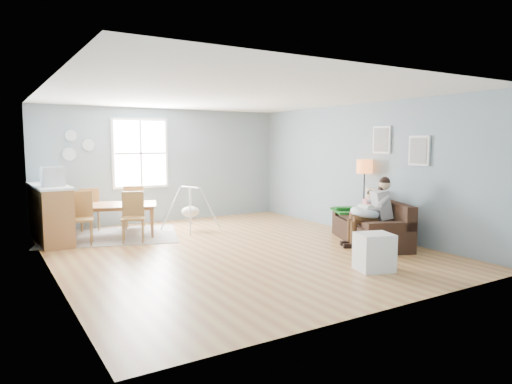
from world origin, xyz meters
TOP-DOWN VIEW (x-y plane):
  - room at (0.00, 0.00)m, footprint 8.40×9.40m
  - window at (-0.60, 3.46)m, footprint 1.32×0.08m
  - pictures at (2.97, -1.05)m, footprint 0.05×1.34m
  - wall_plates at (-2.00, 3.47)m, footprint 0.67×0.02m
  - sofa at (2.50, -0.88)m, footprint 1.59×2.19m
  - green_throw at (2.70, -0.24)m, footprint 1.18×1.12m
  - beige_pillow at (2.88, -0.48)m, footprint 0.33×0.49m
  - father at (2.27, -1.09)m, footprint 0.94×0.70m
  - nursing_pillow at (2.13, -1.03)m, footprint 0.73×0.73m
  - infant at (2.14, -1.00)m, footprint 0.19×0.37m
  - toddler at (2.51, -0.68)m, footprint 0.52×0.39m
  - floor_lamp at (2.80, -0.32)m, footprint 0.31×0.31m
  - storage_cube at (1.11, -2.25)m, footprint 0.61×0.57m
  - rug at (-1.60, 2.35)m, footprint 3.08×2.68m
  - dining_table at (-1.60, 2.35)m, footprint 2.07×1.56m
  - chair_sw at (-2.25, 1.89)m, footprint 0.54×0.54m
  - chair_se at (-1.35, 1.60)m, footprint 0.55×0.55m
  - chair_nw at (-1.84, 3.10)m, footprint 0.51×0.51m
  - chair_ne at (-0.96, 2.82)m, footprint 0.56×0.56m
  - counter at (-2.70, 2.50)m, footprint 0.64×1.97m
  - monitor at (-2.67, 2.13)m, footprint 0.39×0.37m
  - baby_swing at (0.06, 2.11)m, footprint 1.19×1.20m

SIDE VIEW (x-z plane):
  - rug at x=-1.60m, z-range 0.00..0.01m
  - storage_cube at x=1.11m, z-range 0.00..0.56m
  - sofa at x=2.50m, z-range -0.12..0.69m
  - dining_table at x=-1.60m, z-range 0.00..0.65m
  - baby_swing at x=0.06m, z-range -0.05..0.89m
  - green_throw at x=2.70m, z-range 0.50..0.54m
  - chair_nw at x=-1.84m, z-range 0.06..1.00m
  - chair_se at x=-1.35m, z-range 0.07..1.03m
  - counter at x=-2.70m, z-range 0.01..1.10m
  - chair_ne at x=-0.96m, z-range 0.07..1.04m
  - chair_sw at x=-2.25m, z-range 0.07..1.06m
  - nursing_pillow at x=2.13m, z-range 0.52..0.74m
  - toddler at x=2.51m, z-range 0.29..1.06m
  - father at x=2.27m, z-range 0.05..1.33m
  - infant at x=2.14m, z-range 0.65..0.79m
  - beige_pillow at x=2.88m, z-range 0.50..0.98m
  - monitor at x=-2.67m, z-range 1.09..1.45m
  - floor_lamp at x=2.80m, z-range 0.51..2.07m
  - window at x=-0.60m, z-range 0.84..2.46m
  - wall_plates at x=-2.00m, z-range 1.50..2.16m
  - pictures at x=2.97m, z-range 1.48..2.22m
  - room at x=0.00m, z-range 0.47..4.37m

